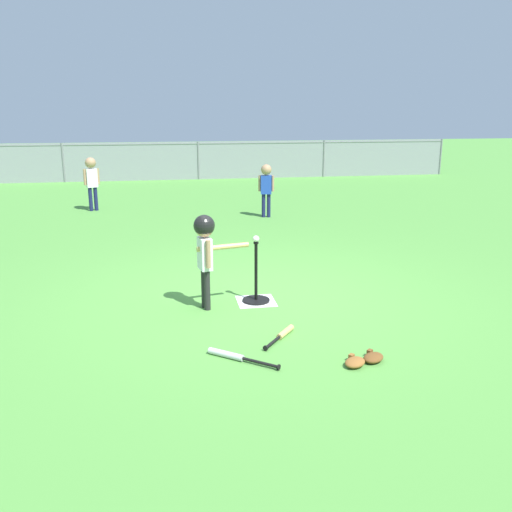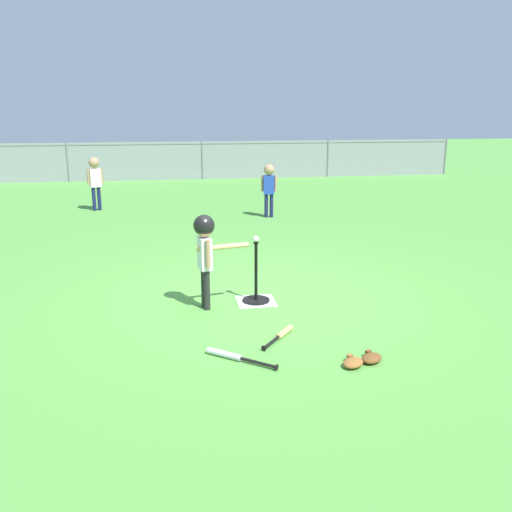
# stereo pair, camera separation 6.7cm
# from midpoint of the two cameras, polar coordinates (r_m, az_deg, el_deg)

# --- Properties ---
(ground_plane) EXTENTS (60.00, 60.00, 0.00)m
(ground_plane) POSITION_cam_midpoint_polar(r_m,az_deg,el_deg) (6.68, 0.83, -4.20)
(ground_plane) COLOR #51933D
(home_plate) EXTENTS (0.44, 0.44, 0.01)m
(home_plate) POSITION_cam_midpoint_polar(r_m,az_deg,el_deg) (6.53, 0.29, -4.63)
(home_plate) COLOR white
(home_plate) RESTS_ON ground_plane
(batting_tee) EXTENTS (0.32, 0.32, 0.72)m
(batting_tee) POSITION_cam_midpoint_polar(r_m,az_deg,el_deg) (6.49, 0.30, -3.70)
(batting_tee) COLOR black
(batting_tee) RESTS_ON ground_plane
(baseball_on_tee) EXTENTS (0.07, 0.07, 0.07)m
(baseball_on_tee) POSITION_cam_midpoint_polar(r_m,az_deg,el_deg) (6.32, 0.30, 1.77)
(baseball_on_tee) COLOR white
(baseball_on_tee) RESTS_ON batting_tee
(batter_child) EXTENTS (0.62, 0.30, 1.07)m
(batter_child) POSITION_cam_midpoint_polar(r_m,az_deg,el_deg) (6.13, -4.90, 1.39)
(batter_child) COLOR #262626
(batter_child) RESTS_ON ground_plane
(fielder_near_left) EXTENTS (0.32, 0.23, 1.15)m
(fielder_near_left) POSITION_cam_midpoint_polar(r_m,az_deg,el_deg) (12.57, -16.03, 7.84)
(fielder_near_left) COLOR #191E4C
(fielder_near_left) RESTS_ON ground_plane
(fielder_deep_center) EXTENTS (0.31, 0.21, 1.08)m
(fielder_deep_center) POSITION_cam_midpoint_polar(r_m,az_deg,el_deg) (11.34, 1.51, 7.44)
(fielder_deep_center) COLOR #191E4C
(fielder_deep_center) RESTS_ON ground_plane
(spare_bat_silver) EXTENTS (0.60, 0.49, 0.06)m
(spare_bat_silver) POSITION_cam_midpoint_polar(r_m,az_deg,el_deg) (5.11, -2.17, -10.19)
(spare_bat_silver) COLOR silver
(spare_bat_silver) RESTS_ON ground_plane
(spare_bat_wood) EXTENTS (0.40, 0.49, 0.06)m
(spare_bat_wood) POSITION_cam_midpoint_polar(r_m,az_deg,el_deg) (5.55, 2.98, -8.02)
(spare_bat_wood) COLOR #DBB266
(spare_bat_wood) RESTS_ON ground_plane
(glove_by_plate) EXTENTS (0.27, 0.27, 0.07)m
(glove_by_plate) POSITION_cam_midpoint_polar(r_m,az_deg,el_deg) (5.05, 10.28, -10.69)
(glove_by_plate) COLOR brown
(glove_by_plate) RESTS_ON ground_plane
(glove_near_bats) EXTENTS (0.27, 0.27, 0.07)m
(glove_near_bats) POSITION_cam_midpoint_polar(r_m,az_deg,el_deg) (5.16, 12.13, -10.18)
(glove_near_bats) COLOR brown
(glove_near_bats) RESTS_ON ground_plane
(outfield_fence) EXTENTS (16.06, 0.06, 1.15)m
(outfield_fence) POSITION_cam_midpoint_polar(r_m,az_deg,el_deg) (17.47, -5.41, 9.85)
(outfield_fence) COLOR slate
(outfield_fence) RESTS_ON ground_plane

